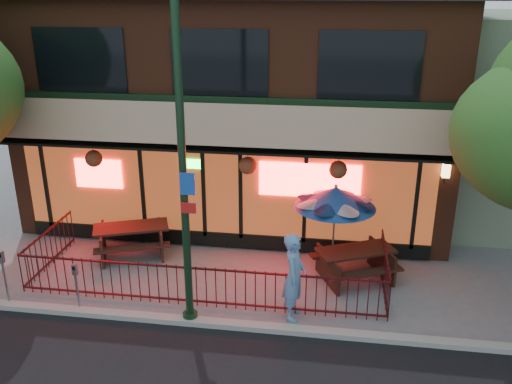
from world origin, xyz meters
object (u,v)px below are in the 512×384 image
patio_umbrella (335,197)px  parking_meter_near (76,280)px  street_light (184,184)px  parking_meter_far (3,269)px  picnic_table_left (132,236)px  picnic_table_right (355,259)px  pedestrian (294,276)px

patio_umbrella → parking_meter_near: size_ratio=1.96×
street_light → parking_meter_far: (-4.20, 0.00, -2.23)m
picnic_table_left → picnic_table_right: picnic_table_left is taller
street_light → picnic_table_left: size_ratio=3.00×
pedestrian → parking_meter_far: (-6.37, -0.50, -0.06)m
picnic_table_left → picnic_table_right: bearing=-4.4°
parking_meter_near → patio_umbrella: bearing=27.0°
picnic_table_right → patio_umbrella: 1.59m
street_light → picnic_table_left: street_light is taller
patio_umbrella → parking_meter_near: (-5.49, -2.80, -1.16)m
picnic_table_left → parking_meter_near: (-0.19, -2.80, 0.25)m
picnic_table_left → patio_umbrella: patio_umbrella is taller
street_light → parking_meter_far: street_light is taller
pedestrian → street_light: bearing=107.9°
picnic_table_right → parking_meter_far: size_ratio=1.68×
street_light → parking_meter_near: 3.45m
picnic_table_right → pedestrian: (-1.36, -1.85, 0.46)m
street_light → parking_meter_far: 4.76m
pedestrian → parking_meter_far: pedestrian is taller
picnic_table_left → pedestrian: size_ratio=1.19×
street_light → pedestrian: bearing=13.0°
patio_umbrella → parking_meter_far: patio_umbrella is taller
picnic_table_right → patio_umbrella: bearing=141.3°
street_light → parking_meter_far: size_ratio=5.14×
picnic_table_right → picnic_table_left: bearing=175.6°
parking_meter_near → picnic_table_left: bearing=86.1°
pedestrian → picnic_table_right: bearing=-31.4°
patio_umbrella → parking_meter_near: bearing=-153.0°
parking_meter_near → pedestrian: bearing=6.1°
street_light → patio_umbrella: 4.26m
patio_umbrella → pedestrian: patio_umbrella is taller
patio_umbrella → parking_meter_far: size_ratio=1.67×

